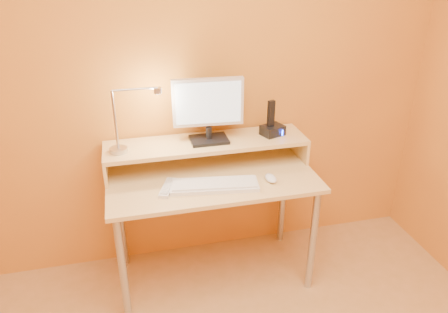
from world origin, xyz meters
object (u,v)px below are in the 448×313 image
object	(u,v)px
monitor_panel	(208,102)
remote_control	(168,188)
lamp_base	(119,150)
mouse	(271,178)
phone_dock	(273,130)
keyboard	(214,186)

from	to	relation	value
monitor_panel	remote_control	distance (m)	0.54
remote_control	lamp_base	bearing A→B (deg)	161.06
mouse	remote_control	distance (m)	0.58
phone_dock	remote_control	bearing A→B (deg)	179.83
monitor_panel	remote_control	bearing A→B (deg)	-135.31
lamp_base	remote_control	xyz separation A→B (m)	(0.24, -0.20, -0.16)
mouse	phone_dock	bearing A→B (deg)	66.55
monitor_panel	mouse	world-z (taller)	monitor_panel
remote_control	mouse	bearing A→B (deg)	16.64
remote_control	phone_dock	bearing A→B (deg)	39.94
lamp_base	phone_dock	bearing A→B (deg)	1.87
keyboard	monitor_panel	bearing A→B (deg)	92.36
lamp_base	mouse	world-z (taller)	lamp_base
mouse	remote_control	bearing A→B (deg)	171.91
monitor_panel	keyboard	xyz separation A→B (m)	(-0.03, -0.28, -0.39)
lamp_base	mouse	bearing A→B (deg)	-16.76
monitor_panel	phone_dock	size ratio (longest dim) A/B	3.14
phone_dock	remote_control	distance (m)	0.74
monitor_panel	lamp_base	size ratio (longest dim) A/B	4.09
monitor_panel	mouse	bearing A→B (deg)	-39.89
monitor_panel	mouse	size ratio (longest dim) A/B	3.97
phone_dock	keyboard	world-z (taller)	phone_dock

